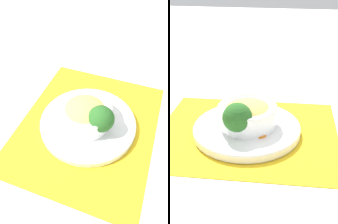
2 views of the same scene
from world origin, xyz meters
TOP-DOWN VIEW (x-y plane):
  - ground_plane at (0.00, 0.00)m, footprint 4.00×4.00m
  - placemat at (0.00, 0.00)m, footprint 0.48×0.40m
  - plate at (0.00, 0.00)m, footprint 0.28×0.28m
  - bowl at (0.00, -0.01)m, footprint 0.15×0.15m
  - broccoli_floret at (0.02, 0.04)m, footprint 0.07×0.07m
  - carrot_slice_near at (-0.03, 0.03)m, footprint 0.05×0.05m
  - carrot_slice_middle at (-0.04, 0.02)m, footprint 0.05×0.05m
  - carrot_slice_far at (-0.05, 0.00)m, footprint 0.05×0.05m

SIDE VIEW (x-z plane):
  - ground_plane at x=0.00m, z-range 0.00..0.00m
  - placemat at x=0.00m, z-range 0.00..0.00m
  - plate at x=0.00m, z-range 0.00..0.03m
  - carrot_slice_near at x=-0.03m, z-range 0.02..0.03m
  - carrot_slice_middle at x=-0.04m, z-range 0.02..0.03m
  - carrot_slice_far at x=-0.05m, z-range 0.02..0.03m
  - bowl at x=0.00m, z-range 0.02..0.09m
  - broccoli_floret at x=0.02m, z-range 0.03..0.11m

